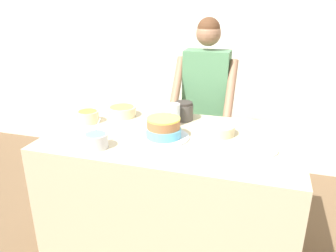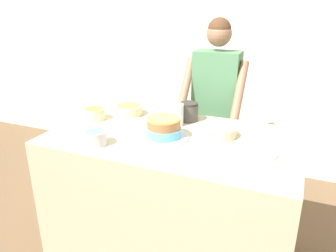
{
  "view_description": "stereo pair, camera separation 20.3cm",
  "coord_description": "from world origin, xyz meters",
  "px_view_note": "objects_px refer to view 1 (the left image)",
  "views": [
    {
      "loc": [
        0.53,
        -1.4,
        1.74
      ],
      "look_at": [
        -0.02,
        0.41,
        1.01
      ],
      "focal_mm": 35.0,
      "sensor_mm": 36.0,
      "label": 1
    },
    {
      "loc": [
        0.72,
        -1.34,
        1.74
      ],
      "look_at": [
        -0.02,
        0.41,
        1.01
      ],
      "focal_mm": 35.0,
      "sensor_mm": 36.0,
      "label": 2
    }
  ],
  "objects_px": {
    "person_baker": "(206,97)",
    "frosting_bowl_olive": "(122,111)",
    "frosting_bowl_pink": "(219,129)",
    "frosting_bowl_blue": "(96,140)",
    "ceramic_plate": "(257,149)",
    "frosting_bowl_orange": "(88,116)",
    "drinking_glass": "(174,115)",
    "stoneware_jar": "(184,111)",
    "cake": "(164,129)"
  },
  "relations": [
    {
      "from": "person_baker",
      "to": "frosting_bowl_olive",
      "type": "bearing_deg",
      "value": -137.06
    },
    {
      "from": "frosting_bowl_pink",
      "to": "frosting_bowl_blue",
      "type": "bearing_deg",
      "value": -147.79
    },
    {
      "from": "frosting_bowl_pink",
      "to": "ceramic_plate",
      "type": "xyz_separation_m",
      "value": [
        0.25,
        -0.18,
        -0.03
      ]
    },
    {
      "from": "frosting_bowl_pink",
      "to": "frosting_bowl_orange",
      "type": "distance_m",
      "value": 0.92
    },
    {
      "from": "frosting_bowl_olive",
      "to": "drinking_glass",
      "type": "bearing_deg",
      "value": -9.34
    },
    {
      "from": "frosting_bowl_pink",
      "to": "stoneware_jar",
      "type": "relative_size",
      "value": 1.51
    },
    {
      "from": "cake",
      "to": "stoneware_jar",
      "type": "distance_m",
      "value": 0.36
    },
    {
      "from": "person_baker",
      "to": "ceramic_plate",
      "type": "distance_m",
      "value": 0.95
    },
    {
      "from": "frosting_bowl_orange",
      "to": "drinking_glass",
      "type": "relative_size",
      "value": 0.98
    },
    {
      "from": "cake",
      "to": "frosting_bowl_blue",
      "type": "height_order",
      "value": "frosting_bowl_blue"
    },
    {
      "from": "person_baker",
      "to": "cake",
      "type": "relative_size",
      "value": 5.0
    },
    {
      "from": "frosting_bowl_blue",
      "to": "frosting_bowl_pink",
      "type": "bearing_deg",
      "value": 32.21
    },
    {
      "from": "ceramic_plate",
      "to": "stoneware_jar",
      "type": "relative_size",
      "value": 1.68
    },
    {
      "from": "drinking_glass",
      "to": "ceramic_plate",
      "type": "xyz_separation_m",
      "value": [
        0.57,
        -0.26,
        -0.07
      ]
    },
    {
      "from": "frosting_bowl_olive",
      "to": "frosting_bowl_orange",
      "type": "xyz_separation_m",
      "value": [
        -0.18,
        -0.19,
        0.01
      ]
    },
    {
      "from": "person_baker",
      "to": "frosting_bowl_olive",
      "type": "height_order",
      "value": "person_baker"
    },
    {
      "from": "person_baker",
      "to": "ceramic_plate",
      "type": "bearing_deg",
      "value": -60.77
    },
    {
      "from": "frosting_bowl_blue",
      "to": "person_baker",
      "type": "bearing_deg",
      "value": 67.04
    },
    {
      "from": "frosting_bowl_blue",
      "to": "drinking_glass",
      "type": "bearing_deg",
      "value": 55.63
    },
    {
      "from": "frosting_bowl_pink",
      "to": "frosting_bowl_olive",
      "type": "bearing_deg",
      "value": 168.84
    },
    {
      "from": "frosting_bowl_orange",
      "to": "frosting_bowl_blue",
      "type": "height_order",
      "value": "frosting_bowl_blue"
    },
    {
      "from": "cake",
      "to": "stoneware_jar",
      "type": "bearing_deg",
      "value": 84.2
    },
    {
      "from": "frosting_bowl_pink",
      "to": "frosting_bowl_orange",
      "type": "bearing_deg",
      "value": -177.18
    },
    {
      "from": "person_baker",
      "to": "frosting_bowl_olive",
      "type": "relative_size",
      "value": 7.89
    },
    {
      "from": "person_baker",
      "to": "stoneware_jar",
      "type": "bearing_deg",
      "value": -99.83
    },
    {
      "from": "cake",
      "to": "drinking_glass",
      "type": "xyz_separation_m",
      "value": [
        0.0,
        0.24,
        0.02
      ]
    },
    {
      "from": "frosting_bowl_olive",
      "to": "frosting_bowl_blue",
      "type": "height_order",
      "value": "frosting_bowl_blue"
    },
    {
      "from": "drinking_glass",
      "to": "ceramic_plate",
      "type": "bearing_deg",
      "value": -24.03
    },
    {
      "from": "person_baker",
      "to": "drinking_glass",
      "type": "distance_m",
      "value": 0.58
    },
    {
      "from": "frosting_bowl_olive",
      "to": "frosting_bowl_pink",
      "type": "distance_m",
      "value": 0.76
    },
    {
      "from": "ceramic_plate",
      "to": "stoneware_jar",
      "type": "height_order",
      "value": "stoneware_jar"
    },
    {
      "from": "cake",
      "to": "frosting_bowl_orange",
      "type": "relative_size",
      "value": 2.15
    },
    {
      "from": "frosting_bowl_orange",
      "to": "person_baker",
      "type": "bearing_deg",
      "value": 44.16
    },
    {
      "from": "ceramic_plate",
      "to": "stoneware_jar",
      "type": "bearing_deg",
      "value": 144.8
    },
    {
      "from": "frosting_bowl_olive",
      "to": "ceramic_plate",
      "type": "height_order",
      "value": "frosting_bowl_olive"
    },
    {
      "from": "frosting_bowl_olive",
      "to": "frosting_bowl_blue",
      "type": "xyz_separation_m",
      "value": [
        0.09,
        -0.56,
        0.01
      ]
    },
    {
      "from": "stoneware_jar",
      "to": "ceramic_plate",
      "type": "bearing_deg",
      "value": -35.2
    },
    {
      "from": "frosting_bowl_orange",
      "to": "drinking_glass",
      "type": "distance_m",
      "value": 0.61
    },
    {
      "from": "ceramic_plate",
      "to": "frosting_bowl_blue",
      "type": "bearing_deg",
      "value": -165.56
    },
    {
      "from": "cake",
      "to": "ceramic_plate",
      "type": "height_order",
      "value": "cake"
    },
    {
      "from": "person_baker",
      "to": "ceramic_plate",
      "type": "xyz_separation_m",
      "value": [
        0.46,
        -0.82,
        -0.05
      ]
    },
    {
      "from": "stoneware_jar",
      "to": "frosting_bowl_orange",
      "type": "bearing_deg",
      "value": -158.8
    },
    {
      "from": "person_baker",
      "to": "drinking_glass",
      "type": "xyz_separation_m",
      "value": [
        -0.11,
        -0.57,
        0.02
      ]
    },
    {
      "from": "person_baker",
      "to": "ceramic_plate",
      "type": "height_order",
      "value": "person_baker"
    },
    {
      "from": "frosting_bowl_pink",
      "to": "drinking_glass",
      "type": "xyz_separation_m",
      "value": [
        -0.32,
        0.08,
        0.04
      ]
    },
    {
      "from": "cake",
      "to": "drinking_glass",
      "type": "distance_m",
      "value": 0.24
    },
    {
      "from": "frosting_bowl_orange",
      "to": "ceramic_plate",
      "type": "relative_size",
      "value": 0.66
    },
    {
      "from": "frosting_bowl_pink",
      "to": "drinking_glass",
      "type": "relative_size",
      "value": 1.35
    },
    {
      "from": "frosting_bowl_pink",
      "to": "frosting_bowl_blue",
      "type": "xyz_separation_m",
      "value": [
        -0.66,
        -0.41,
        0.01
      ]
    },
    {
      "from": "cake",
      "to": "drinking_glass",
      "type": "height_order",
      "value": "drinking_glass"
    }
  ]
}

